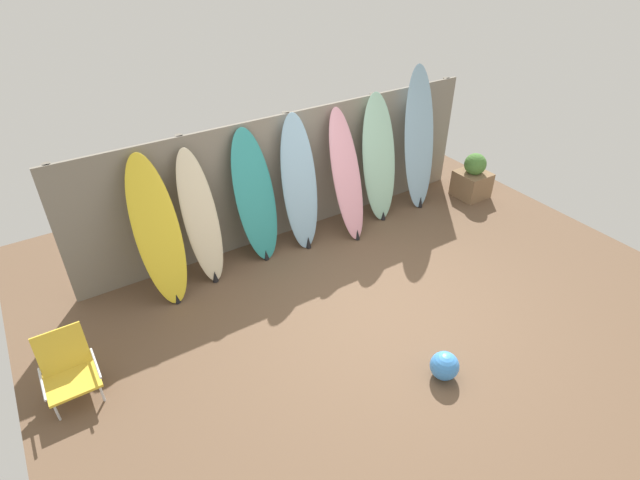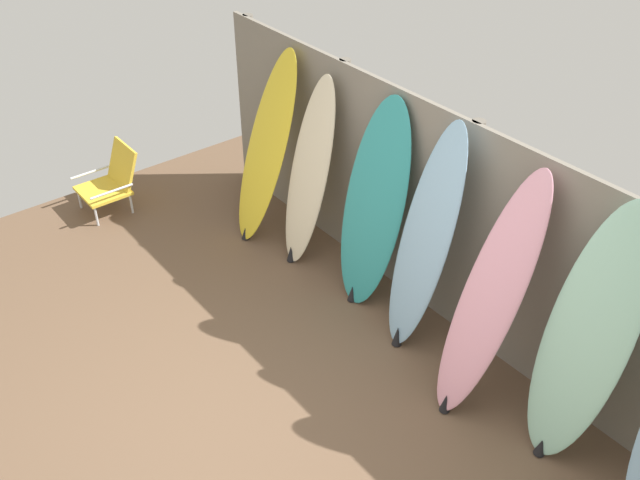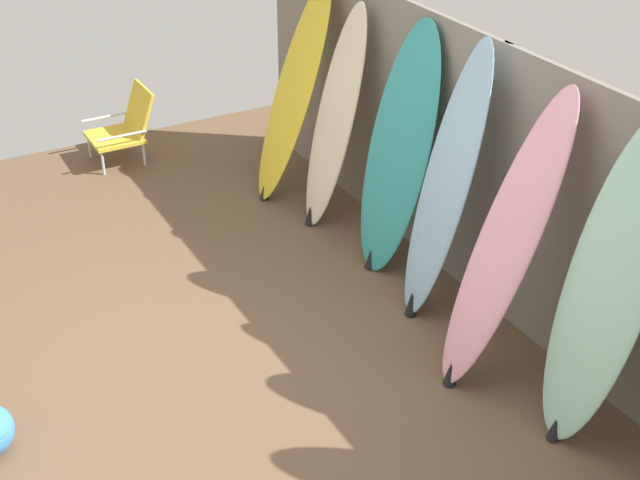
{
  "view_description": "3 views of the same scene",
  "coord_description": "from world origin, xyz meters",
  "px_view_note": "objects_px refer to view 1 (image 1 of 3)",
  "views": [
    {
      "loc": [
        -3.03,
        -3.53,
        4.06
      ],
      "look_at": [
        -0.44,
        0.51,
        0.81
      ],
      "focal_mm": 28.0,
      "sensor_mm": 36.0,
      "label": 1
    },
    {
      "loc": [
        2.83,
        -1.6,
        3.99
      ],
      "look_at": [
        -0.45,
        0.99,
        1.0
      ],
      "focal_mm": 40.0,
      "sensor_mm": 36.0,
      "label": 2
    },
    {
      "loc": [
        3.94,
        -1.44,
        3.46
      ],
      "look_at": [
        0.06,
        0.7,
        0.85
      ],
      "focal_mm": 50.0,
      "sensor_mm": 36.0,
      "label": 3
    }
  ],
  "objects_px": {
    "surfboard_pink_4": "(347,176)",
    "planter_box": "(473,178)",
    "surfboard_cream_1": "(201,219)",
    "beach_ball": "(444,366)",
    "surfboard_skyblue_3": "(300,184)",
    "beach_chair": "(68,367)",
    "surfboard_seafoam_5": "(379,159)",
    "surfboard_teal_2": "(255,198)",
    "surfboard_skyblue_6": "(419,141)",
    "surfboard_yellow_0": "(158,232)"
  },
  "relations": [
    {
      "from": "surfboard_skyblue_3",
      "to": "surfboard_seafoam_5",
      "type": "relative_size",
      "value": 0.98
    },
    {
      "from": "surfboard_skyblue_3",
      "to": "beach_chair",
      "type": "xyz_separation_m",
      "value": [
        -3.27,
        -1.07,
        -0.59
      ]
    },
    {
      "from": "surfboard_yellow_0",
      "to": "surfboard_skyblue_6",
      "type": "xyz_separation_m",
      "value": [
        4.08,
        0.05,
        0.19
      ]
    },
    {
      "from": "surfboard_pink_4",
      "to": "planter_box",
      "type": "relative_size",
      "value": 2.39
    },
    {
      "from": "surfboard_pink_4",
      "to": "surfboard_skyblue_6",
      "type": "distance_m",
      "value": 1.42
    },
    {
      "from": "surfboard_seafoam_5",
      "to": "surfboard_yellow_0",
      "type": "bearing_deg",
      "value": -178.63
    },
    {
      "from": "surfboard_cream_1",
      "to": "surfboard_seafoam_5",
      "type": "height_order",
      "value": "surfboard_seafoam_5"
    },
    {
      "from": "planter_box",
      "to": "beach_chair",
      "type": "bearing_deg",
      "value": -173.59
    },
    {
      "from": "surfboard_teal_2",
      "to": "beach_ball",
      "type": "distance_m",
      "value": 3.14
    },
    {
      "from": "surfboard_cream_1",
      "to": "beach_ball",
      "type": "xyz_separation_m",
      "value": [
        1.37,
        -2.94,
        -0.7
      ]
    },
    {
      "from": "surfboard_yellow_0",
      "to": "surfboard_seafoam_5",
      "type": "height_order",
      "value": "surfboard_seafoam_5"
    },
    {
      "from": "surfboard_skyblue_6",
      "to": "beach_chair",
      "type": "relative_size",
      "value": 3.33
    },
    {
      "from": "surfboard_yellow_0",
      "to": "planter_box",
      "type": "relative_size",
      "value": 2.36
    },
    {
      "from": "surfboard_skyblue_3",
      "to": "surfboard_skyblue_6",
      "type": "xyz_separation_m",
      "value": [
        2.11,
        -0.0,
        0.15
      ]
    },
    {
      "from": "beach_chair",
      "to": "surfboard_skyblue_3",
      "type": "bearing_deg",
      "value": 11.26
    },
    {
      "from": "surfboard_yellow_0",
      "to": "planter_box",
      "type": "distance_m",
      "value": 5.08
    },
    {
      "from": "surfboard_yellow_0",
      "to": "beach_ball",
      "type": "relative_size",
      "value": 5.97
    },
    {
      "from": "surfboard_yellow_0",
      "to": "beach_chair",
      "type": "xyz_separation_m",
      "value": [
        -1.3,
        -1.01,
        -0.55
      ]
    },
    {
      "from": "surfboard_cream_1",
      "to": "planter_box",
      "type": "relative_size",
      "value": 2.28
    },
    {
      "from": "surfboard_cream_1",
      "to": "beach_ball",
      "type": "relative_size",
      "value": 5.76
    },
    {
      "from": "surfboard_teal_2",
      "to": "surfboard_skyblue_3",
      "type": "relative_size",
      "value": 0.96
    },
    {
      "from": "surfboard_teal_2",
      "to": "surfboard_skyblue_6",
      "type": "relative_size",
      "value": 0.82
    },
    {
      "from": "beach_ball",
      "to": "surfboard_teal_2",
      "type": "bearing_deg",
      "value": 101.27
    },
    {
      "from": "surfboard_seafoam_5",
      "to": "surfboard_skyblue_6",
      "type": "xyz_separation_m",
      "value": [
        0.74,
        -0.02,
        0.13
      ]
    },
    {
      "from": "surfboard_seafoam_5",
      "to": "planter_box",
      "type": "xyz_separation_m",
      "value": [
        1.7,
        -0.38,
        -0.62
      ]
    },
    {
      "from": "planter_box",
      "to": "surfboard_teal_2",
      "type": "bearing_deg",
      "value": 173.53
    },
    {
      "from": "surfboard_seafoam_5",
      "to": "planter_box",
      "type": "distance_m",
      "value": 1.85
    },
    {
      "from": "surfboard_skyblue_3",
      "to": "beach_chair",
      "type": "relative_size",
      "value": 2.86
    },
    {
      "from": "surfboard_pink_4",
      "to": "surfboard_seafoam_5",
      "type": "height_order",
      "value": "surfboard_seafoam_5"
    },
    {
      "from": "surfboard_teal_2",
      "to": "surfboard_skyblue_6",
      "type": "xyz_separation_m",
      "value": [
        2.74,
        -0.07,
        0.19
      ]
    },
    {
      "from": "surfboard_teal_2",
      "to": "surfboard_skyblue_3",
      "type": "xyz_separation_m",
      "value": [
        0.63,
        -0.06,
        0.04
      ]
    },
    {
      "from": "beach_chair",
      "to": "beach_ball",
      "type": "bearing_deg",
      "value": -36.78
    },
    {
      "from": "surfboard_yellow_0",
      "to": "surfboard_cream_1",
      "type": "distance_m",
      "value": 0.56
    },
    {
      "from": "surfboard_skyblue_6",
      "to": "planter_box",
      "type": "bearing_deg",
      "value": -20.12
    },
    {
      "from": "surfboard_teal_2",
      "to": "beach_chair",
      "type": "height_order",
      "value": "surfboard_teal_2"
    },
    {
      "from": "surfboard_cream_1",
      "to": "beach_ball",
      "type": "height_order",
      "value": "surfboard_cream_1"
    },
    {
      "from": "surfboard_yellow_0",
      "to": "surfboard_pink_4",
      "type": "height_order",
      "value": "surfboard_pink_4"
    },
    {
      "from": "planter_box",
      "to": "beach_ball",
      "type": "relative_size",
      "value": 2.53
    },
    {
      "from": "surfboard_cream_1",
      "to": "surfboard_skyblue_6",
      "type": "bearing_deg",
      "value": -0.18
    },
    {
      "from": "surfboard_teal_2",
      "to": "beach_chair",
      "type": "relative_size",
      "value": 2.73
    },
    {
      "from": "surfboard_seafoam_5",
      "to": "beach_chair",
      "type": "bearing_deg",
      "value": -166.79
    },
    {
      "from": "surfboard_teal_2",
      "to": "surfboard_seafoam_5",
      "type": "relative_size",
      "value": 0.94
    },
    {
      "from": "surfboard_skyblue_6",
      "to": "beach_chair",
      "type": "distance_m",
      "value": 5.53
    },
    {
      "from": "surfboard_skyblue_6",
      "to": "beach_ball",
      "type": "relative_size",
      "value": 7.31
    },
    {
      "from": "beach_chair",
      "to": "surfboard_teal_2",
      "type": "bearing_deg",
      "value": 16.42
    },
    {
      "from": "surfboard_pink_4",
      "to": "planter_box",
      "type": "distance_m",
      "value": 2.44
    },
    {
      "from": "beach_chair",
      "to": "surfboard_seafoam_5",
      "type": "bearing_deg",
      "value": 6.37
    },
    {
      "from": "surfboard_teal_2",
      "to": "surfboard_seafoam_5",
      "type": "bearing_deg",
      "value": -1.25
    },
    {
      "from": "surfboard_yellow_0",
      "to": "surfboard_skyblue_6",
      "type": "height_order",
      "value": "surfboard_skyblue_6"
    },
    {
      "from": "surfboard_pink_4",
      "to": "beach_ball",
      "type": "relative_size",
      "value": 6.05
    }
  ]
}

